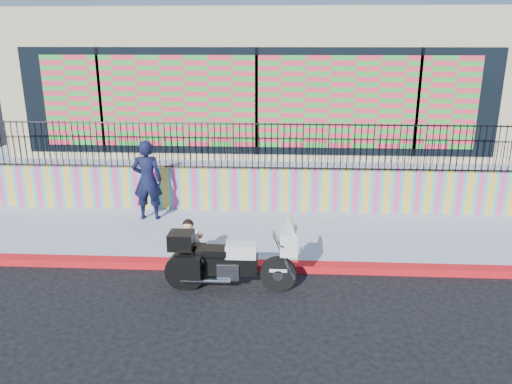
{
  "coord_description": "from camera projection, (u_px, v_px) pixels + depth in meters",
  "views": [
    {
      "loc": [
        0.73,
        -9.14,
        4.45
      ],
      "look_at": [
        0.15,
        1.2,
        1.26
      ],
      "focal_mm": 35.0,
      "sensor_mm": 36.0,
      "label": 1
    }
  ],
  "objects": [
    {
      "name": "seated_man",
      "position": [
        188.0,
        252.0,
        9.75
      ],
      "size": [
        0.54,
        0.71,
        1.06
      ],
      "color": "navy",
      "rests_on": "ground"
    },
    {
      "name": "elevated_platform",
      "position": [
        263.0,
        150.0,
        17.85
      ],
      "size": [
        16.0,
        10.0,
        1.25
      ],
      "primitive_type": "cube",
      "color": "#9097AD",
      "rests_on": "ground"
    },
    {
      "name": "sidewalk",
      "position": [
        251.0,
        235.0,
        11.62
      ],
      "size": [
        16.0,
        3.0,
        0.15
      ],
      "primitive_type": "cube",
      "color": "#9097AD",
      "rests_on": "ground"
    },
    {
      "name": "police_motorcycle",
      "position": [
        229.0,
        258.0,
        9.08
      ],
      "size": [
        2.38,
        0.79,
        1.48
      ],
      "color": "black",
      "rests_on": "ground"
    },
    {
      "name": "red_curb",
      "position": [
        245.0,
        266.0,
        10.05
      ],
      "size": [
        16.0,
        0.3,
        0.15
      ],
      "primitive_type": "cube",
      "color": "red",
      "rests_on": "ground"
    },
    {
      "name": "ground",
      "position": [
        245.0,
        269.0,
        10.07
      ],
      "size": [
        90.0,
        90.0,
        0.0
      ],
      "primitive_type": "plane",
      "color": "black",
      "rests_on": "ground"
    },
    {
      "name": "storefront_building",
      "position": [
        263.0,
        76.0,
        16.88
      ],
      "size": [
        14.0,
        8.06,
        4.0
      ],
      "color": "tan",
      "rests_on": "elevated_platform"
    },
    {
      "name": "mural_wall",
      "position": [
        255.0,
        189.0,
        12.97
      ],
      "size": [
        16.0,
        0.2,
        1.1
      ],
      "primitive_type": "cube",
      "color": "#E03B7B",
      "rests_on": "sidewalk"
    },
    {
      "name": "police_officer",
      "position": [
        147.0,
        180.0,
        12.19
      ],
      "size": [
        0.75,
        0.51,
        1.98
      ],
      "primitive_type": "imported",
      "rotation": [
        0.0,
        0.0,
        3.19
      ],
      "color": "black",
      "rests_on": "sidewalk"
    },
    {
      "name": "metal_fence",
      "position": [
        255.0,
        146.0,
        12.63
      ],
      "size": [
        15.8,
        0.04,
        1.2
      ],
      "primitive_type": null,
      "color": "black",
      "rests_on": "mural_wall"
    }
  ]
}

